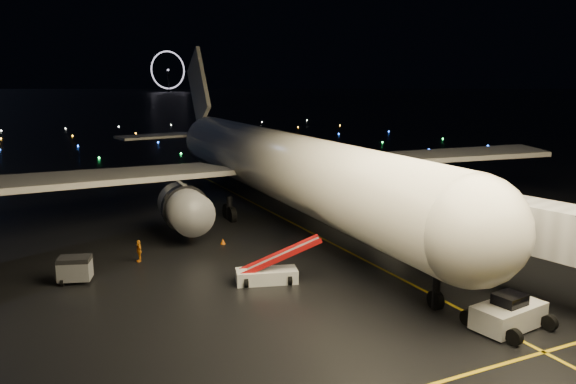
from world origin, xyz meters
name	(u,v)px	position (x,y,z in m)	size (l,w,h in m)	color
ground	(43,108)	(0.00, 300.00, 0.00)	(2000.00, 2000.00, 0.00)	black
lane_centre	(317,236)	(12.00, 15.00, 0.01)	(0.25, 80.00, 0.02)	gold
airliner	(265,125)	(11.50, 25.70, 9.38)	(66.22, 62.91, 18.76)	white
pushback_tug	(509,311)	(12.61, -6.97, 1.02)	(4.28, 2.24, 2.04)	silver
belt_loader	(267,262)	(3.02, 5.81, 1.52)	(6.26, 1.71, 3.04)	silver
crew_c	(139,251)	(-4.19, 14.41, 0.88)	(1.03, 0.43, 1.76)	orange
safety_cone_0	(223,241)	(3.33, 16.16, 0.25)	(0.44, 0.44, 0.50)	orange
safety_cone_1	(190,233)	(1.47, 19.97, 0.26)	(0.46, 0.46, 0.52)	orange
safety_cone_2	(189,230)	(1.68, 21.13, 0.22)	(0.39, 0.39, 0.45)	orange
ferris_wheel	(168,72)	(170.00, 720.00, 26.00)	(50.00, 4.00, 52.00)	black
taxiway_lights	(79,143)	(0.00, 106.00, 0.18)	(164.00, 92.00, 0.36)	black
baggage_cart_0	(75,270)	(-9.14, 11.66, 0.93)	(2.18, 1.52, 1.85)	gray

